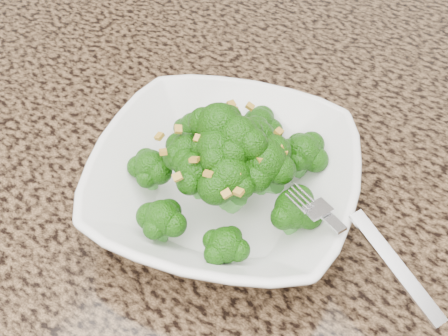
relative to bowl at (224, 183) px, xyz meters
The scene contains 5 objects.
granite_counter 0.13m from the bowl, 167.19° to the left, with size 1.64×1.04×0.03m, color brown.
bowl is the anchor object (origin of this frame).
broccoli_pile 0.07m from the bowl, behind, with size 0.21×0.21×0.07m, color #1A5609, non-canonical shape.
garlic_topping 0.10m from the bowl, behind, with size 0.13×0.13×0.01m, color gold, non-canonical shape.
fork 0.12m from the bowl, ahead, with size 0.17×0.03×0.01m, color silver, non-canonical shape.
Camera 1 is at (0.32, -0.00, 1.32)m, focal length 45.00 mm.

